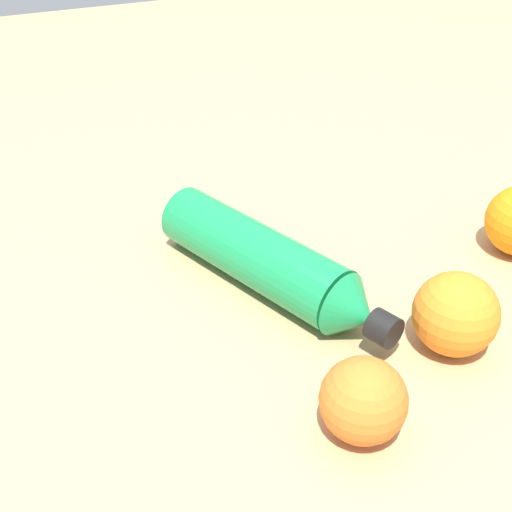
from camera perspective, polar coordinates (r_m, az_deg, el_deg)
name	(u,v)px	position (r m, az deg, el deg)	size (l,w,h in m)	color
ground_plane	(262,277)	(0.73, 0.53, -1.81)	(2.40, 2.40, 0.00)	tan
water_bottle	(270,264)	(0.69, 1.22, -0.69)	(0.16, 0.29, 0.07)	#198C4C
orange_1	(456,314)	(0.64, 16.46, -4.70)	(0.08, 0.08, 0.08)	orange
orange_3	(363,400)	(0.55, 9.02, -11.93)	(0.07, 0.07, 0.07)	orange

